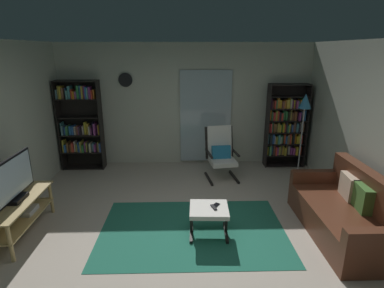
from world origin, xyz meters
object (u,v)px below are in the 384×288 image
at_px(leather_sofa, 347,213).
at_px(tv_remote, 214,207).
at_px(tv_stand, 19,211).
at_px(bookshelf_near_tv, 80,124).
at_px(bookshelf_near_sofa, 285,127).
at_px(lounge_armchair, 221,151).
at_px(cell_phone, 216,205).
at_px(ottoman, 209,212).
at_px(television, 13,181).
at_px(floor_lamp_by_shelf, 305,108).
at_px(wall_clock, 125,80).

distance_m(leather_sofa, tv_remote, 1.84).
relative_size(tv_stand, bookshelf_near_tv, 0.68).
relative_size(bookshelf_near_sofa, leather_sofa, 0.98).
distance_m(lounge_armchair, cell_phone, 1.96).
height_order(bookshelf_near_sofa, ottoman, bookshelf_near_sofa).
distance_m(tv_stand, television, 0.46).
xyz_separation_m(tv_stand, leather_sofa, (4.49, -0.13, -0.03)).
bearing_deg(bookshelf_near_tv, floor_lamp_by_shelf, -8.20).
distance_m(lounge_armchair, wall_clock, 2.47).
bearing_deg(wall_clock, television, -111.07).
relative_size(floor_lamp_by_shelf, wall_clock, 5.77).
xyz_separation_m(television, tv_remote, (2.65, -0.08, -0.39)).
distance_m(television, cell_phone, 2.72).
bearing_deg(cell_phone, television, -147.57).
xyz_separation_m(cell_phone, floor_lamp_by_shelf, (1.85, 1.89, 1.00)).
relative_size(tv_stand, floor_lamp_by_shelf, 0.76).
bearing_deg(floor_lamp_by_shelf, television, -157.56).
bearing_deg(wall_clock, floor_lamp_by_shelf, -13.79).
xyz_separation_m(bookshelf_near_sofa, cell_phone, (-1.75, -2.56, -0.45)).
bearing_deg(tv_remote, tv_stand, 159.59).
relative_size(television, bookshelf_near_sofa, 0.54).
distance_m(tv_stand, ottoman, 2.60).
bearing_deg(leather_sofa, wall_clock, 140.50).
distance_m(leather_sofa, lounge_armchair, 2.54).
height_order(tv_stand, television, television).
xyz_separation_m(lounge_armchair, wall_clock, (-1.93, 0.81, 1.32)).
height_order(lounge_armchair, wall_clock, wall_clock).
xyz_separation_m(tv_remote, wall_clock, (-1.60, 2.81, 1.43)).
bearing_deg(ottoman, floor_lamp_by_shelf, 45.01).
bearing_deg(tv_stand, tv_remote, -2.25).
height_order(bookshelf_near_tv, leather_sofa, bookshelf_near_tv).
xyz_separation_m(leather_sofa, floor_lamp_by_shelf, (0.04, 1.98, 1.10)).
bearing_deg(cell_phone, wall_clock, 153.62).
bearing_deg(television, leather_sofa, -1.36).
height_order(tv_remote, cell_phone, tv_remote).
bearing_deg(tv_remote, wall_clock, 101.54).
bearing_deg(ottoman, bookshelf_near_tv, 134.03).
bearing_deg(tv_stand, ottoman, -2.05).
relative_size(ottoman, wall_clock, 1.86).
xyz_separation_m(bookshelf_near_tv, floor_lamp_by_shelf, (4.44, -0.64, 0.44)).
bearing_deg(ottoman, television, 178.44).
bearing_deg(tv_stand, television, -84.22).
bearing_deg(leather_sofa, bookshelf_near_sofa, 91.25).
distance_m(bookshelf_near_sofa, ottoman, 3.24).
height_order(bookshelf_near_sofa, cell_phone, bookshelf_near_sofa).
bearing_deg(floor_lamp_by_shelf, bookshelf_near_sofa, 98.75).
height_order(ottoman, floor_lamp_by_shelf, floor_lamp_by_shelf).
relative_size(tv_stand, lounge_armchair, 1.24).
xyz_separation_m(bookshelf_near_sofa, lounge_armchair, (-1.45, -0.62, -0.33)).
distance_m(television, bookshelf_near_sofa, 5.11).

